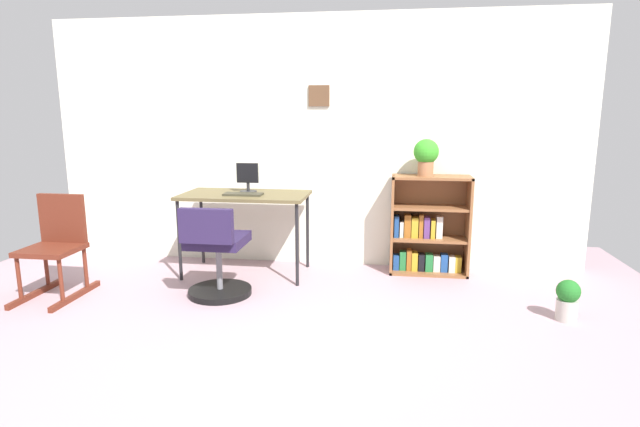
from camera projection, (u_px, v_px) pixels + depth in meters
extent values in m
plane|color=#A68791|center=(256.00, 361.00, 3.03)|extent=(6.24, 6.24, 0.00)
cube|color=silver|center=(312.00, 143.00, 4.89)|extent=(5.20, 0.10, 2.39)
cube|color=brown|center=(319.00, 96.00, 4.73)|extent=(0.20, 0.02, 0.19)
cube|color=brown|center=(245.00, 195.00, 4.57)|extent=(1.15, 0.63, 0.03)
cylinder|color=black|center=(179.00, 241.00, 4.46)|extent=(0.03, 0.03, 0.73)
cylinder|color=black|center=(297.00, 245.00, 4.31)|extent=(0.03, 0.03, 0.73)
cylinder|color=black|center=(202.00, 227.00, 4.99)|extent=(0.03, 0.03, 0.73)
cylinder|color=black|center=(308.00, 231.00, 4.84)|extent=(0.03, 0.03, 0.73)
cylinder|color=#262628|center=(248.00, 191.00, 4.66)|extent=(0.16, 0.16, 0.01)
cylinder|color=#262628|center=(248.00, 187.00, 4.65)|extent=(0.03, 0.03, 0.08)
cube|color=black|center=(247.00, 173.00, 4.62)|extent=(0.20, 0.02, 0.18)
cube|color=#373426|center=(243.00, 194.00, 4.48)|extent=(0.34, 0.14, 0.02)
cylinder|color=black|center=(220.00, 291.00, 4.16)|extent=(0.52, 0.52, 0.05)
cylinder|color=slate|center=(219.00, 267.00, 4.12)|extent=(0.05, 0.05, 0.37)
cube|color=#271D40|center=(218.00, 240.00, 4.07)|extent=(0.44, 0.44, 0.08)
cube|color=#271D40|center=(206.00, 226.00, 3.80)|extent=(0.42, 0.07, 0.27)
cube|color=#5E2618|center=(36.00, 293.00, 4.12)|extent=(0.04, 0.64, 0.04)
cube|color=#5E2618|center=(76.00, 296.00, 4.07)|extent=(0.04, 0.64, 0.04)
cylinder|color=#5E2618|center=(19.00, 278.00, 3.93)|extent=(0.03, 0.03, 0.34)
cylinder|color=#5E2618|center=(61.00, 280.00, 3.88)|extent=(0.03, 0.03, 0.34)
cylinder|color=#5E2618|center=(46.00, 266.00, 4.24)|extent=(0.03, 0.03, 0.34)
cylinder|color=#5E2618|center=(85.00, 267.00, 4.19)|extent=(0.03, 0.03, 0.34)
cube|color=#5E2618|center=(51.00, 250.00, 4.02)|extent=(0.42, 0.40, 0.04)
cube|color=#5E2618|center=(62.00, 218.00, 4.15)|extent=(0.40, 0.04, 0.41)
cube|color=brown|center=(392.00, 224.00, 4.70)|extent=(0.02, 0.30, 0.92)
cube|color=brown|center=(468.00, 226.00, 4.60)|extent=(0.02, 0.30, 0.92)
cube|color=brown|center=(432.00, 177.00, 4.56)|extent=(0.72, 0.30, 0.02)
cube|color=brown|center=(428.00, 271.00, 4.74)|extent=(0.72, 0.30, 0.02)
cube|color=brown|center=(429.00, 222.00, 4.78)|extent=(0.72, 0.02, 0.92)
cube|color=brown|center=(429.00, 239.00, 4.67)|extent=(0.67, 0.28, 0.02)
cube|color=brown|center=(430.00, 208.00, 4.62)|extent=(0.67, 0.28, 0.02)
cube|color=#1E478C|center=(396.00, 262.00, 4.75)|extent=(0.05, 0.10, 0.14)
cube|color=#237238|center=(403.00, 260.00, 4.74)|extent=(0.06, 0.09, 0.18)
cube|color=#99591E|center=(409.00, 259.00, 4.73)|extent=(0.04, 0.10, 0.20)
cube|color=#B79323|center=(414.00, 261.00, 4.73)|extent=(0.05, 0.11, 0.17)
cube|color=black|center=(421.00, 262.00, 4.72)|extent=(0.05, 0.11, 0.16)
cube|color=#237238|center=(429.00, 262.00, 4.71)|extent=(0.07, 0.11, 0.16)
cube|color=beige|center=(436.00, 263.00, 4.70)|extent=(0.06, 0.10, 0.15)
cube|color=#1E478C|center=(444.00, 263.00, 4.69)|extent=(0.06, 0.10, 0.17)
cube|color=beige|center=(451.00, 264.00, 4.68)|extent=(0.06, 0.12, 0.15)
cube|color=#B79323|center=(458.00, 264.00, 4.67)|extent=(0.05, 0.10, 0.15)
cube|color=#1E478C|center=(397.00, 226.00, 4.69)|extent=(0.04, 0.13, 0.20)
cube|color=beige|center=(402.00, 229.00, 4.68)|extent=(0.03, 0.09, 0.15)
cube|color=#99591E|center=(408.00, 226.00, 4.67)|extent=(0.06, 0.11, 0.21)
cube|color=#B79323|center=(415.00, 227.00, 4.66)|extent=(0.06, 0.11, 0.19)
cube|color=#99591E|center=(421.00, 226.00, 4.65)|extent=(0.04, 0.10, 0.22)
cube|color=#593372|center=(427.00, 227.00, 4.65)|extent=(0.05, 0.12, 0.20)
cube|color=#B79323|center=(433.00, 229.00, 4.64)|extent=(0.04, 0.11, 0.17)
cube|color=beige|center=(439.00, 227.00, 4.63)|extent=(0.06, 0.09, 0.21)
cylinder|color=#9E6642|center=(426.00, 169.00, 4.54)|extent=(0.14, 0.14, 0.13)
sphere|color=green|center=(426.00, 152.00, 4.51)|extent=(0.23, 0.23, 0.23)
cylinder|color=#B7B2A8|center=(566.00, 310.00, 3.63)|extent=(0.15, 0.15, 0.15)
sphere|color=#206B23|center=(568.00, 291.00, 3.60)|extent=(0.17, 0.17, 0.17)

